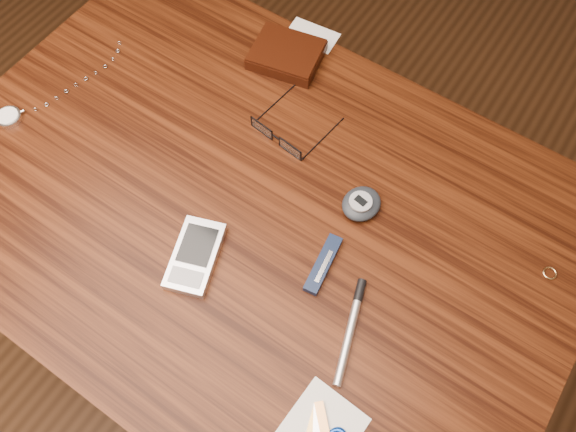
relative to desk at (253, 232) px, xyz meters
name	(u,v)px	position (x,y,z in m)	size (l,w,h in m)	color
ground	(266,333)	(0.00, 0.00, -0.65)	(3.80, 3.80, 0.00)	#472814
desk	(253,232)	(0.00, 0.00, 0.00)	(1.00, 0.70, 0.75)	#3C1809
wallet_and_card	(287,54)	(-0.11, 0.27, 0.11)	(0.13, 0.16, 0.03)	black
eyeglasses	(279,136)	(-0.03, 0.12, 0.11)	(0.12, 0.12, 0.02)	black
gold_ring	(550,273)	(0.42, 0.15, 0.10)	(0.02, 0.02, 0.00)	#E8B56F
pocket_watch	(12,115)	(-0.42, -0.08, 0.11)	(0.08, 0.25, 0.01)	silver
pda_phone	(195,256)	(-0.01, -0.12, 0.11)	(0.10, 0.13, 0.02)	silver
pedometer	(361,204)	(0.14, 0.09, 0.11)	(0.07, 0.07, 0.03)	#1F242A
pocket_knife	(323,264)	(0.15, -0.02, 0.11)	(0.03, 0.10, 0.01)	#101933
silver_pen	(352,322)	(0.23, -0.07, 0.11)	(0.06, 0.15, 0.01)	silver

